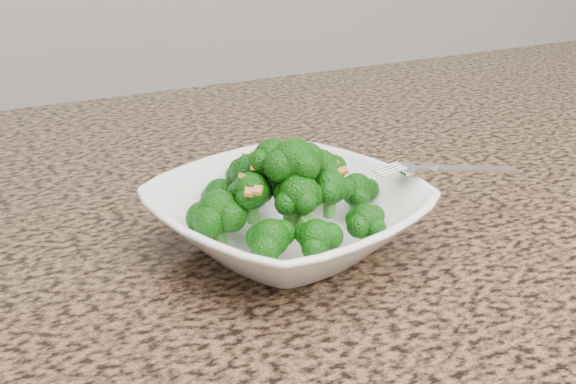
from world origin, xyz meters
name	(u,v)px	position (x,y,z in m)	size (l,w,h in m)	color
granite_counter	(370,244)	(0.00, 0.30, 0.89)	(1.64, 1.04, 0.03)	brown
bowl	(288,218)	(-0.08, 0.30, 0.93)	(0.22, 0.22, 0.05)	white
broccoli_pile	(288,153)	(-0.08, 0.30, 0.98)	(0.19, 0.19, 0.06)	#105309
garlic_topping	(288,112)	(-0.08, 0.30, 1.02)	(0.11, 0.11, 0.01)	orange
fork	(428,168)	(0.04, 0.28, 0.96)	(0.17, 0.03, 0.01)	silver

